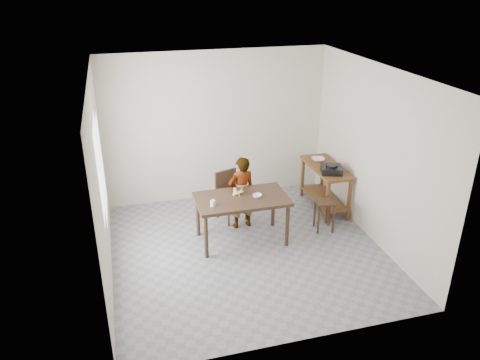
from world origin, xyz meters
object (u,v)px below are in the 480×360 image
object	(u,v)px
dining_table	(242,219)
prep_counter	(325,187)
stool	(324,215)
dining_chair	(232,197)
child	(242,193)

from	to	relation	value
dining_table	prep_counter	size ratio (longest dim) A/B	1.17
prep_counter	stool	bearing A→B (deg)	-114.69
dining_table	dining_chair	bearing A→B (deg)	88.38
prep_counter	dining_chair	xyz separation A→B (m)	(-1.70, 0.01, 0.02)
child	dining_chair	world-z (taller)	child
dining_table	prep_counter	world-z (taller)	prep_counter
dining_chair	stool	size ratio (longest dim) A/B	1.60
child	stool	xyz separation A→B (m)	(1.27, -0.46, -0.35)
prep_counter	child	size ratio (longest dim) A/B	0.97
child	prep_counter	bearing A→B (deg)	-178.46
child	stool	bearing A→B (deg)	152.27
dining_table	child	size ratio (longest dim) A/B	1.14
dining_chair	stool	world-z (taller)	dining_chair
dining_table	prep_counter	xyz separation A→B (m)	(1.72, 0.70, 0.03)
dining_table	stool	xyz separation A→B (m)	(1.39, -0.02, -0.11)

